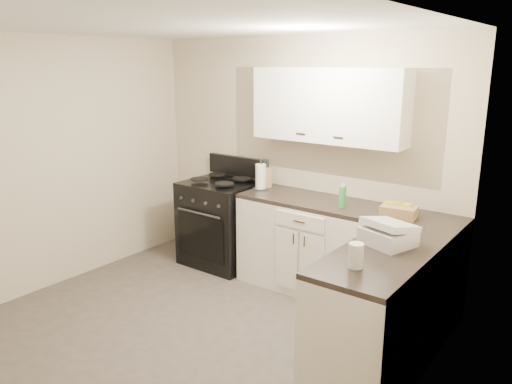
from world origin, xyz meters
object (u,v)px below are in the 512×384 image
Objects in this scene: paper_towel at (261,177)px; wicker_basket at (399,212)px; countertop_grill at (388,237)px; stove at (222,224)px; knife_block at (266,177)px.

paper_towel is 1.54m from wicker_basket.
countertop_grill is (1.73, -0.77, -0.07)m from paper_towel.
paper_towel is at bearing 177.12° from wicker_basket.
stove is 2.12m from wicker_basket.
knife_block is 0.82× the size of paper_towel.
paper_towel is at bearing 173.88° from countertop_grill.
countertop_grill reaches higher than stove.
wicker_basket is 0.90× the size of countertop_grill.
paper_towel is (0.52, 0.04, 0.61)m from stove.
knife_block reaches higher than stove.
countertop_grill is at bearing -24.13° from paper_towel.
wicker_basket is at bearing 123.38° from countertop_grill.
stove is 0.81m from paper_towel.
knife_block is 1.55m from wicker_basket.
stove is at bearing 179.97° from countertop_grill.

